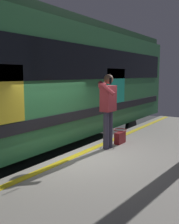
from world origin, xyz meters
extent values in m
plane|color=#3D3D3F|center=(0.00, 0.00, 0.00)|extent=(23.79, 23.79, 0.00)
cube|color=#9E998E|center=(0.00, 2.29, 0.47)|extent=(12.68, 4.57, 0.94)
cube|color=yellow|center=(0.00, 0.30, 0.94)|extent=(12.42, 0.16, 0.01)
cube|color=slate|center=(0.00, -1.21, 0.08)|extent=(16.48, 0.08, 0.16)
cube|color=#2D723F|center=(-0.71, -1.93, 2.48)|extent=(12.94, 3.04, 3.06)
cube|color=#1B4426|center=(-0.71, -1.93, 4.13)|extent=(12.68, 2.80, 0.24)
cube|color=black|center=(-0.71, -0.39, 3.01)|extent=(12.29, 0.03, 0.90)
cube|color=black|center=(-0.71, -0.39, 1.64)|extent=(12.29, 0.03, 0.24)
cube|color=#19A58C|center=(-2.97, -0.39, 2.33)|extent=(1.20, 0.02, 1.11)
cylinder|color=black|center=(-4.91, -0.71, 0.58)|extent=(0.84, 0.12, 0.84)
cylinder|color=black|center=(-4.91, -3.15, 0.58)|extent=(0.84, 0.12, 0.84)
cylinder|color=#383347|center=(-0.85, 0.58, 1.39)|extent=(0.14, 0.14, 0.90)
cylinder|color=#383347|center=(-0.67, 0.58, 1.39)|extent=(0.14, 0.14, 0.90)
cube|color=maroon|center=(-0.76, 0.58, 2.14)|extent=(0.40, 0.24, 0.60)
sphere|color=maroon|center=(-0.76, 0.42, 2.42)|extent=(0.20, 0.20, 0.20)
sphere|color=#997051|center=(-0.76, 0.58, 2.59)|extent=(0.22, 0.22, 0.22)
cylinder|color=maroon|center=(-1.01, 0.58, 2.08)|extent=(0.09, 0.09, 0.54)
cylinder|color=maroon|center=(-0.53, 0.66, 2.39)|extent=(0.09, 0.42, 0.33)
cube|color=black|center=(-0.53, 0.76, 2.55)|extent=(0.07, 0.02, 0.15)
cube|color=maroon|center=(-1.31, 0.62, 1.09)|extent=(0.38, 0.15, 0.29)
torus|color=maroon|center=(-1.31, 0.62, 1.29)|extent=(0.34, 0.34, 0.02)
camera|label=1|loc=(4.56, 3.58, 2.69)|focal=41.90mm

